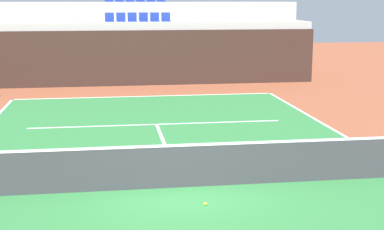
# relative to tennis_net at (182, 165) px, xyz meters

# --- Properties ---
(ground_plane) EXTENTS (80.00, 80.00, 0.00)m
(ground_plane) POSITION_rel_tennis_net_xyz_m (0.00, 0.00, -0.51)
(ground_plane) COLOR brown
(court_surface) EXTENTS (11.00, 24.00, 0.01)m
(court_surface) POSITION_rel_tennis_net_xyz_m (0.00, 0.00, -0.50)
(court_surface) COLOR #2D7238
(court_surface) RESTS_ON ground_plane
(baseline_far) EXTENTS (11.00, 0.10, 0.00)m
(baseline_far) POSITION_rel_tennis_net_xyz_m (0.00, 11.95, -0.50)
(baseline_far) COLOR white
(baseline_far) RESTS_ON court_surface
(service_line_far) EXTENTS (8.26, 0.10, 0.00)m
(service_line_far) POSITION_rel_tennis_net_xyz_m (0.00, 6.40, -0.50)
(service_line_far) COLOR white
(service_line_far) RESTS_ON court_surface
(centre_service_line) EXTENTS (0.10, 6.40, 0.00)m
(centre_service_line) POSITION_rel_tennis_net_xyz_m (0.00, 3.20, -0.50)
(centre_service_line) COLOR white
(centre_service_line) RESTS_ON court_surface
(back_wall) EXTENTS (17.01, 0.30, 2.61)m
(back_wall) POSITION_rel_tennis_net_xyz_m (0.00, 15.25, 0.79)
(back_wall) COLOR black
(back_wall) RESTS_ON ground_plane
(stands_tier_lower) EXTENTS (17.01, 2.40, 2.96)m
(stands_tier_lower) POSITION_rel_tennis_net_xyz_m (0.00, 16.60, 0.97)
(stands_tier_lower) COLOR #9E9E99
(stands_tier_lower) RESTS_ON ground_plane
(stands_tier_upper) EXTENTS (17.01, 2.40, 3.91)m
(stands_tier_upper) POSITION_rel_tennis_net_xyz_m (0.00, 19.00, 1.45)
(stands_tier_upper) COLOR #9E9E99
(stands_tier_upper) RESTS_ON ground_plane
(seating_row_lower) EXTENTS (3.22, 0.44, 0.44)m
(seating_row_lower) POSITION_rel_tennis_net_xyz_m (-0.00, 16.70, 2.58)
(seating_row_lower) COLOR navy
(seating_row_lower) RESTS_ON stands_tier_lower
(tennis_net) EXTENTS (11.08, 0.08, 1.07)m
(tennis_net) POSITION_rel_tennis_net_xyz_m (0.00, 0.00, 0.00)
(tennis_net) COLOR black
(tennis_net) RESTS_ON court_surface
(tennis_ball_0) EXTENTS (0.07, 0.07, 0.07)m
(tennis_ball_0) POSITION_rel_tennis_net_xyz_m (0.33, -1.16, -0.47)
(tennis_ball_0) COLOR #CCE033
(tennis_ball_0) RESTS_ON court_surface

